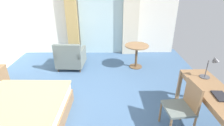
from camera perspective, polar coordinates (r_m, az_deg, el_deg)
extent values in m
cube|color=#426084|center=(3.77, -8.20, -14.26)|extent=(5.84, 6.69, 0.10)
cube|color=white|center=(6.09, -5.34, 15.15)|extent=(5.44, 0.12, 2.59)
cube|color=silver|center=(6.03, -3.44, 13.61)|extent=(1.51, 0.02, 2.28)
cube|color=tan|center=(6.04, -13.04, 13.71)|extent=(0.37, 0.10, 2.42)
cube|color=beige|center=(5.95, 6.21, 14.01)|extent=(0.52, 0.10, 2.42)
cube|color=olive|center=(3.72, -32.59, -15.77)|extent=(2.20, 1.68, 0.26)
cube|color=tan|center=(3.35, -28.69, -12.22)|extent=(1.47, 1.65, 0.03)
cube|color=olive|center=(3.32, 30.40, -7.92)|extent=(0.58, 1.50, 0.04)
cube|color=olive|center=(3.35, 30.19, -8.76)|extent=(0.53, 1.43, 0.08)
cube|color=olive|center=(4.13, 27.26, -6.71)|extent=(0.06, 0.06, 0.69)
cube|color=olive|center=(3.92, 21.11, -7.17)|extent=(0.06, 0.06, 0.69)
cube|color=slate|center=(3.14, 20.94, -13.70)|extent=(0.49, 0.49, 0.04)
cube|color=olive|center=(3.10, 25.01, -9.57)|extent=(0.08, 0.42, 0.44)
cylinder|color=olive|center=(3.35, 15.59, -15.23)|extent=(0.04, 0.04, 0.42)
cylinder|color=olive|center=(3.50, 21.90, -14.20)|extent=(0.04, 0.04, 0.42)
cylinder|color=#4C4C51|center=(3.65, 28.10, -4.01)|extent=(0.18, 0.18, 0.02)
cylinder|color=#4C4C51|center=(3.58, 28.64, -1.59)|extent=(0.02, 0.02, 0.33)
cone|color=#4C4C51|center=(3.55, 30.73, 1.10)|extent=(0.15, 0.13, 0.14)
cube|color=#232328|center=(3.18, 32.07, -9.21)|extent=(0.20, 0.29, 0.02)
cube|color=slate|center=(5.29, -13.16, 1.20)|extent=(0.79, 0.81, 0.30)
cube|color=slate|center=(4.87, -14.53, 3.52)|extent=(0.75, 0.16, 0.41)
cube|color=slate|center=(5.12, -9.91, 3.50)|extent=(0.14, 0.77, 0.16)
cube|color=slate|center=(5.30, -16.77, 3.53)|extent=(0.14, 0.77, 0.16)
cylinder|color=#4C3D2D|center=(5.58, -9.02, 0.61)|extent=(0.04, 0.04, 0.10)
cylinder|color=#4C3D2D|center=(5.74, -15.17, 0.72)|extent=(0.04, 0.04, 0.10)
cylinder|color=#4C3D2D|center=(5.01, -10.42, -2.43)|extent=(0.04, 0.04, 0.10)
cylinder|color=#4C3D2D|center=(5.19, -17.19, -2.21)|extent=(0.04, 0.04, 0.10)
cylinder|color=olive|center=(5.05, 8.19, 5.66)|extent=(0.68, 0.68, 0.03)
cylinder|color=brown|center=(5.17, 7.96, 2.05)|extent=(0.07, 0.07, 0.66)
cylinder|color=brown|center=(5.30, 7.76, -1.12)|extent=(0.38, 0.38, 0.02)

